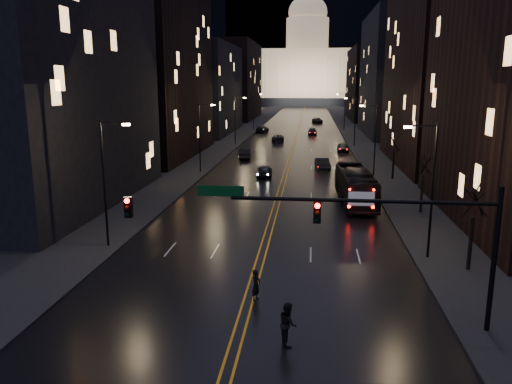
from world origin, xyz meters
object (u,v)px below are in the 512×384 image
(pedestrian_a, at_px, (256,285))
(pedestrian_b, at_px, (288,323))
(receding_car_a, at_px, (322,164))
(traffic_signal, at_px, (370,224))
(oncoming_car_b, at_px, (245,154))
(bus, at_px, (355,186))
(oncoming_car_a, at_px, (264,171))

(pedestrian_a, distance_m, pedestrian_b, 4.79)
(receding_car_a, height_order, pedestrian_a, pedestrian_a)
(traffic_signal, height_order, oncoming_car_b, traffic_signal)
(pedestrian_a, height_order, pedestrian_b, pedestrian_b)
(traffic_signal, xyz_separation_m, pedestrian_a, (-5.50, 2.40, -4.24))
(bus, relative_size, oncoming_car_a, 2.65)
(traffic_signal, bearing_deg, bus, 86.41)
(oncoming_car_a, relative_size, oncoming_car_b, 0.92)
(traffic_signal, relative_size, pedestrian_a, 9.99)
(oncoming_car_a, distance_m, oncoming_car_b, 15.22)
(bus, relative_size, oncoming_car_b, 2.43)
(bus, xyz_separation_m, oncoming_car_a, (-10.01, 12.70, -0.89))
(receding_car_a, xyz_separation_m, pedestrian_a, (-4.34, -41.94, 0.09))
(receding_car_a, bearing_deg, pedestrian_a, -102.66)
(traffic_signal, bearing_deg, oncoming_car_b, 103.57)
(receding_car_a, xyz_separation_m, pedestrian_b, (-2.44, -46.33, 0.21))
(oncoming_car_b, distance_m, receding_car_a, 14.37)
(oncoming_car_b, xyz_separation_m, receding_car_a, (11.59, -8.50, -0.03))
(traffic_signal, distance_m, oncoming_car_b, 54.52)
(bus, relative_size, receding_car_a, 2.53)
(oncoming_car_a, xyz_separation_m, oncoming_car_b, (-4.34, 14.58, 0.04))
(oncoming_car_b, relative_size, pedestrian_b, 2.48)
(bus, relative_size, pedestrian_a, 6.88)
(bus, height_order, pedestrian_b, bus)
(oncoming_car_b, relative_size, receding_car_a, 1.04)
(bus, xyz_separation_m, oncoming_car_b, (-14.35, 27.28, -0.85))
(oncoming_car_b, bearing_deg, pedestrian_a, 93.05)
(oncoming_car_b, xyz_separation_m, pedestrian_b, (9.15, -54.83, 0.18))
(traffic_signal, relative_size, pedestrian_b, 8.74)
(bus, distance_m, pedestrian_a, 24.23)
(oncoming_car_a, height_order, pedestrian_b, pedestrian_b)
(oncoming_car_a, distance_m, receding_car_a, 9.47)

